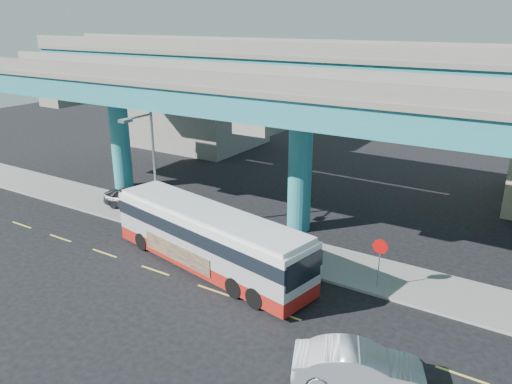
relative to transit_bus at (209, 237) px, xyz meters
The scene contains 10 objects.
ground 2.98m from the transit_bus, 43.86° to the right, with size 120.00×120.00×0.00m, color black.
sidewalk 4.59m from the transit_bus, 66.49° to the left, with size 70.00×4.00×0.15m, color gray.
lane_markings 3.15m from the transit_bus, 48.71° to the right, with size 58.00×0.12×0.01m.
viaduct 10.58m from the transit_bus, 77.30° to the left, with size 52.00×12.40×11.70m.
building_concrete 29.04m from the transit_bus, 129.29° to the left, with size 12.00×10.00×9.00m, color gray.
transit_bus is the anchor object (origin of this frame).
sedan 11.41m from the transit_bus, 23.70° to the right, with size 5.20×3.51×1.62m, color #AFAFB4.
parked_car 10.88m from the transit_bus, 157.81° to the left, with size 4.42×2.29×1.44m, color #2E2E33.
street_lamp 7.06m from the transit_bus, 163.08° to the left, with size 0.50×2.50×7.67m.
stop_sign 9.06m from the transit_bus, 16.40° to the left, with size 0.81×0.09×2.69m.
Camera 1 is at (13.65, -18.04, 13.16)m, focal length 35.00 mm.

